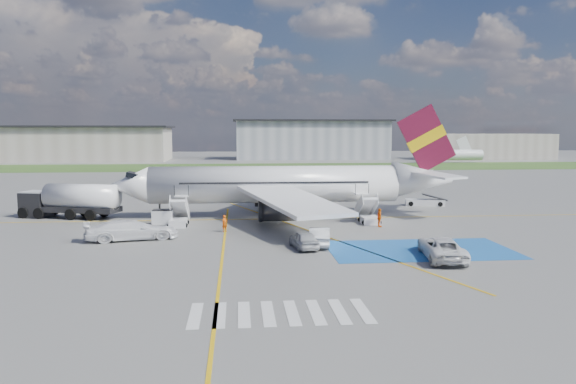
% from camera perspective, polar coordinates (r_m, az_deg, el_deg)
% --- Properties ---
extents(ground, '(400.00, 400.00, 0.00)m').
position_cam_1_polar(ground, '(46.16, -0.28, -5.08)').
color(ground, '#60605E').
rests_on(ground, ground).
extents(grass_strip, '(400.00, 30.00, 0.01)m').
position_cam_1_polar(grass_strip, '(140.44, -3.60, 2.55)').
color(grass_strip, '#2D4C1E').
rests_on(grass_strip, ground).
extents(taxiway_line_main, '(120.00, 0.20, 0.01)m').
position_cam_1_polar(taxiway_line_main, '(57.94, -1.30, -2.75)').
color(taxiway_line_main, gold).
rests_on(taxiway_line_main, ground).
extents(taxiway_line_cross, '(0.20, 60.00, 0.01)m').
position_cam_1_polar(taxiway_line_cross, '(36.27, -6.89, -8.27)').
color(taxiway_line_cross, gold).
rests_on(taxiway_line_cross, ground).
extents(taxiway_line_diag, '(20.71, 56.45, 0.01)m').
position_cam_1_polar(taxiway_line_diag, '(57.94, -1.30, -2.75)').
color(taxiway_line_diag, gold).
rests_on(taxiway_line_diag, ground).
extents(staging_box, '(14.00, 8.00, 0.01)m').
position_cam_1_polar(staging_box, '(44.31, 13.24, -5.72)').
color(staging_box, '#1A559E').
rests_on(staging_box, ground).
extents(crosswalk, '(9.00, 4.00, 0.01)m').
position_cam_1_polar(crosswalk, '(28.65, -0.81, -12.21)').
color(crosswalk, silver).
rests_on(crosswalk, ground).
extents(terminal_west, '(60.00, 22.00, 10.00)m').
position_cam_1_polar(terminal_west, '(182.45, -21.53, 4.55)').
color(terminal_west, gray).
rests_on(terminal_west, ground).
extents(terminal_centre, '(48.00, 18.00, 12.00)m').
position_cam_1_polar(terminal_centre, '(181.69, 2.38, 5.29)').
color(terminal_centre, gray).
rests_on(terminal_centre, ground).
extents(terminal_east, '(40.00, 16.00, 8.00)m').
position_cam_1_polar(terminal_east, '(190.28, 19.37, 4.38)').
color(terminal_east, gray).
rests_on(terminal_east, ground).
extents(airliner, '(36.81, 32.95, 11.92)m').
position_cam_1_polar(airliner, '(59.61, 0.01, 0.79)').
color(airliner, silver).
rests_on(airliner, ground).
extents(airstairs_fwd, '(1.90, 5.20, 3.60)m').
position_cam_1_polar(airstairs_fwd, '(54.75, -11.04, -2.74)').
color(airstairs_fwd, silver).
rests_on(airstairs_fwd, ground).
extents(airstairs_aft, '(1.90, 5.20, 3.60)m').
position_cam_1_polar(airstairs_aft, '(55.95, 8.18, -2.49)').
color(airstairs_aft, silver).
rests_on(airstairs_aft, ground).
extents(fuel_tanker, '(10.80, 5.68, 3.57)m').
position_cam_1_polar(fuel_tanker, '(62.67, -21.20, -1.11)').
color(fuel_tanker, black).
rests_on(fuel_tanker, ground).
extents(gpu_cart, '(1.94, 1.31, 1.57)m').
position_cam_1_polar(gpu_cart, '(55.12, -12.62, -2.62)').
color(gpu_cart, silver).
rests_on(gpu_cart, ground).
extents(belt_loader, '(5.13, 2.70, 1.48)m').
position_cam_1_polar(belt_loader, '(70.11, 13.77, -1.05)').
color(belt_loader, silver).
rests_on(belt_loader, ground).
extents(car_silver_a, '(2.24, 4.30, 1.40)m').
position_cam_1_polar(car_silver_a, '(43.53, 1.64, -4.84)').
color(car_silver_a, '#A7A9AE').
rests_on(car_silver_a, ground).
extents(car_silver_b, '(2.24, 4.71, 1.49)m').
position_cam_1_polar(car_silver_b, '(44.57, 3.22, -4.52)').
color(car_silver_b, '#BABDC2').
rests_on(car_silver_b, ground).
extents(van_white_a, '(3.33, 5.79, 2.05)m').
position_cam_1_polar(van_white_a, '(41.69, 15.34, -5.10)').
color(van_white_a, silver).
rests_on(van_white_a, ground).
extents(van_white_b, '(6.03, 3.50, 2.22)m').
position_cam_1_polar(van_white_b, '(48.53, -15.60, -3.42)').
color(van_white_b, white).
rests_on(van_white_b, ground).
extents(crew_fwd, '(0.67, 0.64, 1.54)m').
position_cam_1_polar(crew_fwd, '(50.85, -6.45, -3.18)').
color(crew_fwd, '#DF530B').
rests_on(crew_fwd, ground).
extents(crew_nose, '(1.10, 1.20, 1.98)m').
position_cam_1_polar(crew_nose, '(59.86, -11.37, -1.63)').
color(crew_nose, orange).
rests_on(crew_nose, ground).
extents(crew_aft, '(0.44, 1.04, 1.77)m').
position_cam_1_polar(crew_aft, '(53.75, 9.28, -2.59)').
color(crew_aft, orange).
rests_on(crew_aft, ground).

